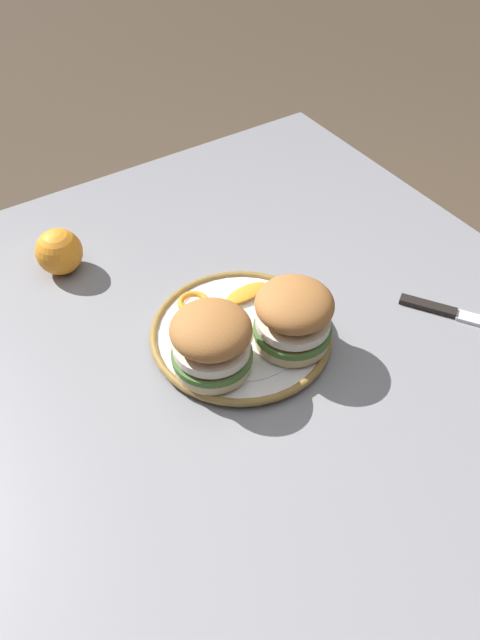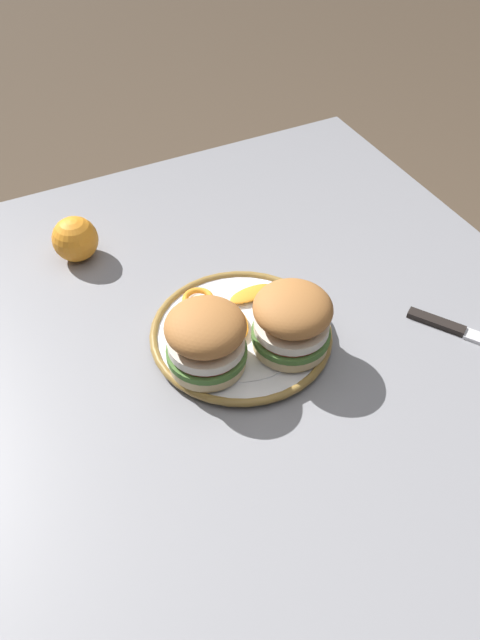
# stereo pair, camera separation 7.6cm
# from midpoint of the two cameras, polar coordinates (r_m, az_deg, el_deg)

# --- Properties ---
(ground_plane) EXTENTS (8.00, 8.00, 0.00)m
(ground_plane) POSITION_cam_midpoint_polar(r_m,az_deg,el_deg) (1.54, 0.22, -21.84)
(ground_plane) COLOR #4C3D2D
(dining_table) EXTENTS (1.20, 1.01, 0.71)m
(dining_table) POSITION_cam_midpoint_polar(r_m,az_deg,el_deg) (0.99, 0.32, -7.98)
(dining_table) COLOR gray
(dining_table) RESTS_ON ground
(dinner_plate) EXTENTS (0.28, 0.28, 0.02)m
(dinner_plate) POSITION_cam_midpoint_polar(r_m,az_deg,el_deg) (0.96, -2.27, -1.37)
(dinner_plate) COLOR white
(dinner_plate) RESTS_ON dining_table
(sandwich_half_left) EXTENTS (0.13, 0.13, 0.10)m
(sandwich_half_left) POSITION_cam_midpoint_polar(r_m,az_deg,el_deg) (0.90, 2.45, 0.28)
(sandwich_half_left) COLOR beige
(sandwich_half_left) RESTS_ON dinner_plate
(sandwich_half_right) EXTENTS (0.15, 0.15, 0.10)m
(sandwich_half_right) POSITION_cam_midpoint_polar(r_m,az_deg,el_deg) (0.87, -5.09, -2.01)
(sandwich_half_right) COLOR beige
(sandwich_half_right) RESTS_ON dinner_plate
(orange_peel_curled) EXTENTS (0.06, 0.06, 0.01)m
(orange_peel_curled) POSITION_cam_midpoint_polar(r_m,az_deg,el_deg) (0.99, -6.41, 1.47)
(orange_peel_curled) COLOR orange
(orange_peel_curled) RESTS_ON dinner_plate
(orange_peel_strip_long) EXTENTS (0.03, 0.08, 0.01)m
(orange_peel_strip_long) POSITION_cam_midpoint_polar(r_m,az_deg,el_deg) (1.01, -1.60, 2.38)
(orange_peel_strip_long) COLOR orange
(orange_peel_strip_long) RESTS_ON dinner_plate
(orange_peel_strip_short) EXTENTS (0.07, 0.05, 0.01)m
(orange_peel_strip_short) POSITION_cam_midpoint_polar(r_m,az_deg,el_deg) (0.96, -2.29, -0.30)
(orange_peel_strip_short) COLOR orange
(orange_peel_strip_short) RESTS_ON dinner_plate
(whole_orange) EXTENTS (0.08, 0.08, 0.08)m
(whole_orange) POSITION_cam_midpoint_polar(r_m,az_deg,el_deg) (1.11, -17.92, 5.81)
(whole_orange) COLOR orange
(whole_orange) RESTS_ON dining_table
(table_knife) EXTENTS (0.19, 0.14, 0.01)m
(table_knife) POSITION_cam_midpoint_polar(r_m,az_deg,el_deg) (1.04, 17.18, 0.33)
(table_knife) COLOR silver
(table_knife) RESTS_ON dining_table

